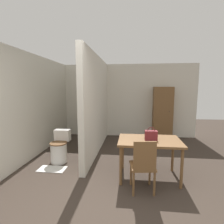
# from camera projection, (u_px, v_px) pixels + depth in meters

# --- Properties ---
(wall_back) EXTENTS (5.03, 0.12, 2.50)m
(wall_back) POSITION_uv_depth(u_px,v_px,m) (122.00, 101.00, 6.15)
(wall_back) COLOR beige
(wall_back) RESTS_ON ground_plane
(wall_left) EXTENTS (0.12, 5.19, 2.50)m
(wall_left) POSITION_uv_depth(u_px,v_px,m) (32.00, 106.00, 4.25)
(wall_left) COLOR beige
(wall_left) RESTS_ON ground_plane
(partition_wall) EXTENTS (0.12, 3.06, 2.50)m
(partition_wall) POSITION_uv_depth(u_px,v_px,m) (97.00, 105.00, 4.64)
(partition_wall) COLOR beige
(partition_wall) RESTS_ON ground_plane
(dining_table) EXTENTS (1.14, 0.77, 0.74)m
(dining_table) POSITION_uv_depth(u_px,v_px,m) (149.00, 144.00, 3.24)
(dining_table) COLOR brown
(dining_table) RESTS_ON ground_plane
(wooden_chair) EXTENTS (0.43, 0.43, 0.89)m
(wooden_chair) POSITION_uv_depth(u_px,v_px,m) (143.00, 165.00, 2.78)
(wooden_chair) COLOR brown
(wooden_chair) RESTS_ON ground_plane
(toilet) EXTENTS (0.38, 0.53, 0.70)m
(toilet) POSITION_uv_depth(u_px,v_px,m) (60.00, 148.00, 4.02)
(toilet) COLOR white
(toilet) RESTS_ON ground_plane
(handbag) EXTENTS (0.22, 0.13, 0.24)m
(handbag) POSITION_uv_depth(u_px,v_px,m) (151.00, 135.00, 3.20)
(handbag) COLOR maroon
(handbag) RESTS_ON dining_table
(wooden_cabinet) EXTENTS (0.61, 0.43, 1.73)m
(wooden_cabinet) POSITION_uv_depth(u_px,v_px,m) (162.00, 113.00, 5.77)
(wooden_cabinet) COLOR brown
(wooden_cabinet) RESTS_ON ground_plane
(bath_mat) EXTENTS (0.56, 0.31, 0.01)m
(bath_mat) POSITION_uv_depth(u_px,v_px,m) (52.00, 169.00, 3.65)
(bath_mat) COLOR silver
(bath_mat) RESTS_ON ground_plane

